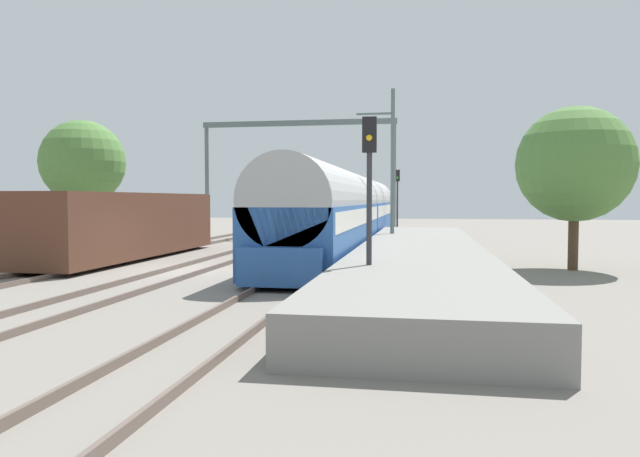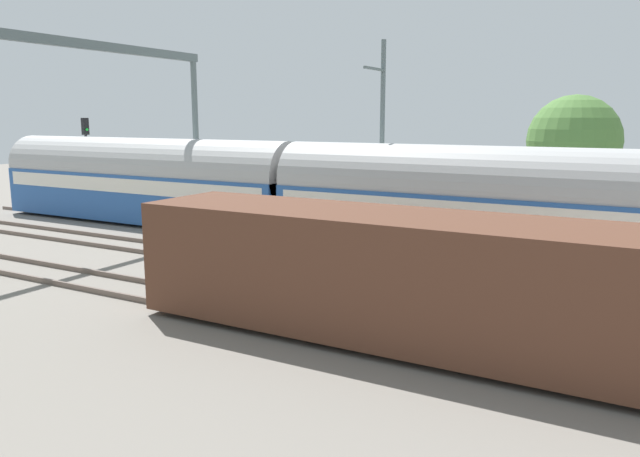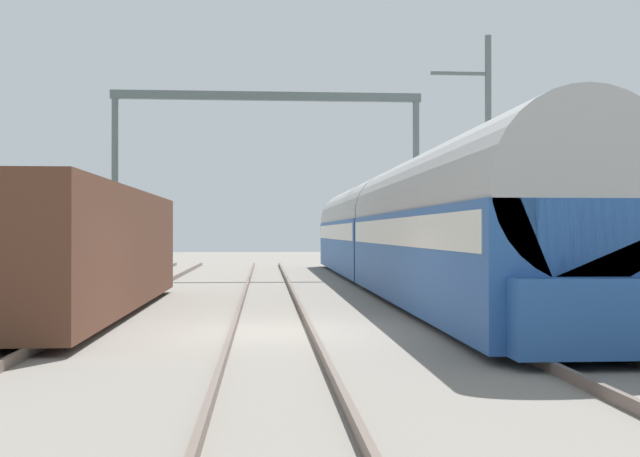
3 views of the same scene
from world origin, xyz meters
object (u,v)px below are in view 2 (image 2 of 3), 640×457
at_px(passenger_train, 293,191).
at_px(freight_car, 410,278).
at_px(catenary_gantry, 85,97).
at_px(railway_signal_far, 87,151).
at_px(person_crossing, 277,208).

xyz_separation_m(passenger_train, freight_car, (-8.80, -8.39, -0.50)).
relative_size(passenger_train, catenary_gantry, 2.49).
distance_m(freight_car, railway_signal_far, 25.14).
distance_m(passenger_train, freight_car, 12.17).
height_order(freight_car, catenary_gantry, catenary_gantry).
bearing_deg(catenary_gantry, freight_car, -106.26).
relative_size(freight_car, railway_signal_far, 2.66).
distance_m(passenger_train, person_crossing, 2.17).
distance_m(railway_signal_far, catenary_gantry, 10.20).
distance_m(passenger_train, railway_signal_far, 14.46).
xyz_separation_m(railway_signal_far, catenary_gantry, (-6.32, -7.59, 2.55)).
height_order(passenger_train, railway_signal_far, railway_signal_far).
bearing_deg(railway_signal_far, freight_car, -115.30).
height_order(freight_car, railway_signal_far, railway_signal_far).
xyz_separation_m(passenger_train, catenary_gantry, (-4.40, 6.70, 3.71)).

